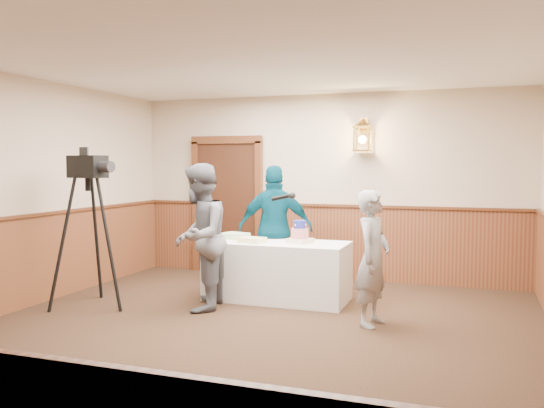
% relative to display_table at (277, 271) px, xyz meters
% --- Properties ---
extents(ground, '(7.00, 7.00, 0.00)m').
position_rel_display_table_xyz_m(ground, '(0.22, -1.90, -0.38)').
color(ground, black).
rests_on(ground, ground).
extents(room_shell, '(6.02, 7.02, 2.81)m').
position_rel_display_table_xyz_m(room_shell, '(0.17, -1.45, 1.15)').
color(room_shell, '#C1AC91').
rests_on(room_shell, ground).
extents(display_table, '(1.80, 0.80, 0.75)m').
position_rel_display_table_xyz_m(display_table, '(0.00, 0.00, 0.00)').
color(display_table, white).
rests_on(display_table, ground).
extents(tiered_cake, '(0.35, 0.35, 0.28)m').
position_rel_display_table_xyz_m(tiered_cake, '(0.29, 0.03, 0.49)').
color(tiered_cake, beige).
rests_on(tiered_cake, display_table).
extents(sheet_cake_yellow, '(0.34, 0.28, 0.06)m').
position_rel_display_table_xyz_m(sheet_cake_yellow, '(-0.29, -0.15, 0.41)').
color(sheet_cake_yellow, '#FFE698').
rests_on(sheet_cake_yellow, display_table).
extents(sheet_cake_green, '(0.38, 0.33, 0.08)m').
position_rel_display_table_xyz_m(sheet_cake_green, '(-0.64, 0.13, 0.41)').
color(sheet_cake_green, '#B2EAA5').
rests_on(sheet_cake_green, display_table).
extents(interviewer, '(1.58, 0.98, 1.75)m').
position_rel_display_table_xyz_m(interviewer, '(-0.71, -0.78, 0.50)').
color(interviewer, '#5B5D64').
rests_on(interviewer, ground).
extents(baker, '(0.45, 0.59, 1.47)m').
position_rel_display_table_xyz_m(baker, '(1.35, -0.77, 0.36)').
color(baker, gray).
rests_on(baker, ground).
extents(assistant_p, '(1.09, 0.70, 1.73)m').
position_rel_display_table_xyz_m(assistant_p, '(-0.17, 0.43, 0.49)').
color(assistant_p, '#053A4D').
rests_on(assistant_p, ground).
extents(tv_camera_rig, '(0.73, 0.68, 1.85)m').
position_rel_display_table_xyz_m(tv_camera_rig, '(-2.03, -1.11, 0.46)').
color(tv_camera_rig, black).
rests_on(tv_camera_rig, ground).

